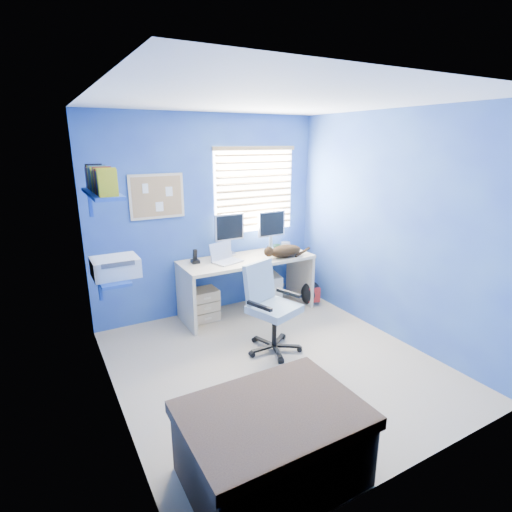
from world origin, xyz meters
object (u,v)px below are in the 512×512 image
laptop (227,254)px  office_chair (271,319)px  tower_pc (271,289)px  desk (247,286)px  cat (286,251)px

laptop → office_chair: 1.06m
tower_pc → office_chair: (-0.63, -1.03, 0.13)m
laptop → office_chair: bearing=-103.3°
laptop → tower_pc: bearing=-8.5°
desk → tower_pc: size_ratio=3.78×
desk → cat: cat is taller
laptop → desk: bearing=-8.6°
cat → office_chair: size_ratio=0.46×
laptop → tower_pc: size_ratio=0.73×
desk → tower_pc: 0.42m
cat → tower_pc: size_ratio=0.98×
tower_pc → laptop: bearing=-159.7°
cat → office_chair: 1.14m
desk → cat: size_ratio=3.87×
laptop → tower_pc: laptop is taller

